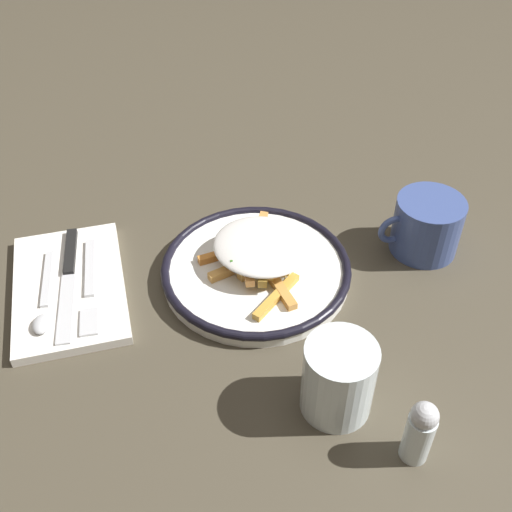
{
  "coord_description": "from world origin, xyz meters",
  "views": [
    {
      "loc": [
        0.16,
        0.59,
        0.6
      ],
      "look_at": [
        0.0,
        0.0,
        0.04
      ],
      "focal_mm": 44.1,
      "sensor_mm": 36.0,
      "label": 1
    }
  ],
  "objects_px": {
    "spoon": "(44,305)",
    "napkin": "(69,287)",
    "fork": "(90,285)",
    "coffee_mug": "(426,226)",
    "fries_heap": "(260,251)",
    "knife": "(69,272)",
    "plate": "(256,270)",
    "salt_shaker": "(420,431)",
    "water_glass": "(338,379)"
  },
  "relations": [
    {
      "from": "plate",
      "to": "coffee_mug",
      "type": "bearing_deg",
      "value": 178.31
    },
    {
      "from": "napkin",
      "to": "coffee_mug",
      "type": "xyz_separation_m",
      "value": [
        -0.49,
        0.05,
        0.03
      ]
    },
    {
      "from": "coffee_mug",
      "to": "fries_heap",
      "type": "bearing_deg",
      "value": -2.94
    },
    {
      "from": "fries_heap",
      "to": "spoon",
      "type": "height_order",
      "value": "fries_heap"
    },
    {
      "from": "fries_heap",
      "to": "napkin",
      "type": "xyz_separation_m",
      "value": [
        0.25,
        -0.03,
        -0.03
      ]
    },
    {
      "from": "salt_shaker",
      "to": "coffee_mug",
      "type": "bearing_deg",
      "value": -117.94
    },
    {
      "from": "water_glass",
      "to": "salt_shaker",
      "type": "height_order",
      "value": "water_glass"
    },
    {
      "from": "plate",
      "to": "salt_shaker",
      "type": "xyz_separation_m",
      "value": [
        -0.09,
        0.3,
        0.03
      ]
    },
    {
      "from": "fries_heap",
      "to": "coffee_mug",
      "type": "relative_size",
      "value": 1.6
    },
    {
      "from": "napkin",
      "to": "water_glass",
      "type": "height_order",
      "value": "water_glass"
    },
    {
      "from": "plate",
      "to": "salt_shaker",
      "type": "height_order",
      "value": "salt_shaker"
    },
    {
      "from": "fries_heap",
      "to": "knife",
      "type": "distance_m",
      "value": 0.26
    },
    {
      "from": "fork",
      "to": "salt_shaker",
      "type": "distance_m",
      "value": 0.45
    },
    {
      "from": "water_glass",
      "to": "napkin",
      "type": "bearing_deg",
      "value": -43.32
    },
    {
      "from": "fries_heap",
      "to": "coffee_mug",
      "type": "height_order",
      "value": "coffee_mug"
    },
    {
      "from": "plate",
      "to": "coffee_mug",
      "type": "xyz_separation_m",
      "value": [
        -0.24,
        0.01,
        0.03
      ]
    },
    {
      "from": "salt_shaker",
      "to": "napkin",
      "type": "bearing_deg",
      "value": -45.58
    },
    {
      "from": "plate",
      "to": "salt_shaker",
      "type": "relative_size",
      "value": 3.02
    },
    {
      "from": "fries_heap",
      "to": "spoon",
      "type": "bearing_deg",
      "value": 0.21
    },
    {
      "from": "knife",
      "to": "napkin",
      "type": "bearing_deg",
      "value": 83.53
    },
    {
      "from": "spoon",
      "to": "napkin",
      "type": "bearing_deg",
      "value": -132.27
    },
    {
      "from": "plate",
      "to": "fork",
      "type": "bearing_deg",
      "value": -6.89
    },
    {
      "from": "salt_shaker",
      "to": "spoon",
      "type": "bearing_deg",
      "value": -39.94
    },
    {
      "from": "knife",
      "to": "salt_shaker",
      "type": "bearing_deg",
      "value": 132.7
    },
    {
      "from": "plate",
      "to": "knife",
      "type": "height_order",
      "value": "plate"
    },
    {
      "from": "knife",
      "to": "water_glass",
      "type": "distance_m",
      "value": 0.39
    },
    {
      "from": "spoon",
      "to": "water_glass",
      "type": "height_order",
      "value": "water_glass"
    },
    {
      "from": "plate",
      "to": "knife",
      "type": "relative_size",
      "value": 1.22
    },
    {
      "from": "napkin",
      "to": "salt_shaker",
      "type": "distance_m",
      "value": 0.48
    },
    {
      "from": "plate",
      "to": "knife",
      "type": "xyz_separation_m",
      "value": [
        0.24,
        -0.06,
        0.0
      ]
    },
    {
      "from": "fork",
      "to": "spoon",
      "type": "bearing_deg",
      "value": 21.1
    },
    {
      "from": "fork",
      "to": "coffee_mug",
      "type": "height_order",
      "value": "coffee_mug"
    },
    {
      "from": "spoon",
      "to": "salt_shaker",
      "type": "height_order",
      "value": "salt_shaker"
    },
    {
      "from": "napkin",
      "to": "fries_heap",
      "type": "bearing_deg",
      "value": 172.41
    },
    {
      "from": "napkin",
      "to": "water_glass",
      "type": "distance_m",
      "value": 0.38
    },
    {
      "from": "plate",
      "to": "knife",
      "type": "distance_m",
      "value": 0.25
    },
    {
      "from": "plate",
      "to": "coffee_mug",
      "type": "height_order",
      "value": "coffee_mug"
    },
    {
      "from": "plate",
      "to": "napkin",
      "type": "relative_size",
      "value": 1.14
    },
    {
      "from": "napkin",
      "to": "knife",
      "type": "distance_m",
      "value": 0.02
    },
    {
      "from": "fork",
      "to": "coffee_mug",
      "type": "xyz_separation_m",
      "value": [
        -0.46,
        0.03,
        0.03
      ]
    },
    {
      "from": "plate",
      "to": "coffee_mug",
      "type": "distance_m",
      "value": 0.25
    },
    {
      "from": "fork",
      "to": "salt_shaker",
      "type": "relative_size",
      "value": 2.08
    },
    {
      "from": "salt_shaker",
      "to": "knife",
      "type": "bearing_deg",
      "value": -47.3
    },
    {
      "from": "napkin",
      "to": "salt_shaker",
      "type": "xyz_separation_m",
      "value": [
        -0.33,
        0.34,
        0.04
      ]
    },
    {
      "from": "spoon",
      "to": "water_glass",
      "type": "bearing_deg",
      "value": 143.74
    },
    {
      "from": "plate",
      "to": "fries_heap",
      "type": "height_order",
      "value": "fries_heap"
    },
    {
      "from": "plate",
      "to": "spoon",
      "type": "relative_size",
      "value": 1.68
    },
    {
      "from": "knife",
      "to": "salt_shaker",
      "type": "relative_size",
      "value": 2.48
    },
    {
      "from": "knife",
      "to": "spoon",
      "type": "xyz_separation_m",
      "value": [
        0.03,
        0.05,
        0.0
      ]
    },
    {
      "from": "fries_heap",
      "to": "salt_shaker",
      "type": "distance_m",
      "value": 0.32
    }
  ]
}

